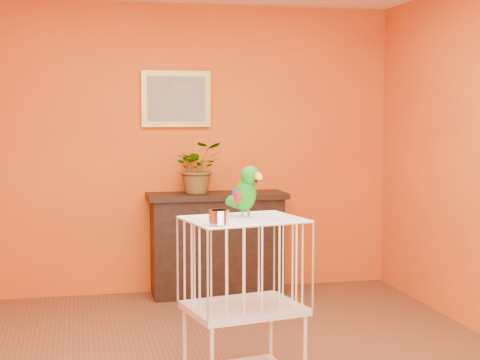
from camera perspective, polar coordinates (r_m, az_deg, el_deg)
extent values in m
plane|color=orange|center=(6.66, -4.99, 2.41)|extent=(4.00, 0.00, 4.00)
plane|color=orange|center=(2.29, 10.03, -2.91)|extent=(4.00, 0.00, 4.00)
cube|color=black|center=(6.60, -1.80, -5.18)|extent=(1.16, 0.39, 0.87)
cube|color=black|center=(6.53, -1.81, -1.23)|extent=(1.23, 0.44, 0.05)
cube|color=black|center=(6.43, -1.51, -5.45)|extent=(0.81, 0.02, 0.43)
cube|color=#511F17|center=(6.53, -3.80, -6.16)|extent=(0.05, 0.17, 0.27)
cube|color=#374924|center=(6.54, -3.13, -6.13)|extent=(0.05, 0.17, 0.27)
cube|color=#511F17|center=(6.56, -2.38, -6.10)|extent=(0.05, 0.17, 0.27)
cube|color=#374924|center=(6.58, -1.55, -6.07)|extent=(0.05, 0.17, 0.27)
cube|color=#511F17|center=(6.59, -0.72, -6.04)|extent=(0.05, 0.17, 0.27)
imported|color=#26722D|center=(6.46, -3.22, 0.50)|extent=(0.44, 0.48, 0.36)
cube|color=#B49740|center=(6.62, -4.98, 6.29)|extent=(0.62, 0.03, 0.50)
cube|color=gray|center=(6.61, -4.96, 6.29)|extent=(0.52, 0.01, 0.40)
cube|color=silver|center=(4.41, 0.29, -9.91)|extent=(0.74, 0.62, 0.04)
cube|color=silver|center=(4.31, 0.29, -3.08)|extent=(0.74, 0.62, 0.01)
cylinder|color=silver|center=(4.42, 5.08, -13.24)|extent=(0.02, 0.02, 0.45)
cylinder|color=silver|center=(4.58, -4.32, -12.56)|extent=(0.02, 0.02, 0.45)
cylinder|color=silver|center=(4.80, 2.43, -11.72)|extent=(0.02, 0.02, 0.45)
cylinder|color=silver|center=(4.05, -1.65, -2.89)|extent=(0.11, 0.11, 0.08)
cylinder|color=#59544C|center=(4.35, 0.21, -2.68)|extent=(0.01, 0.01, 0.04)
cylinder|color=#59544C|center=(4.38, 0.66, -2.62)|extent=(0.01, 0.01, 0.04)
ellipsoid|color=#0B870F|center=(4.35, 0.44, -1.14)|extent=(0.19, 0.21, 0.22)
ellipsoid|color=#0B870F|center=(4.32, 0.76, 0.38)|extent=(0.15, 0.15, 0.11)
cone|color=orange|center=(4.28, 1.26, 0.18)|extent=(0.08, 0.09, 0.07)
cone|color=black|center=(4.29, 1.13, -0.07)|extent=(0.04, 0.04, 0.03)
sphere|color=black|center=(4.28, 0.60, 0.49)|extent=(0.02, 0.02, 0.02)
sphere|color=black|center=(4.33, 1.29, 0.54)|extent=(0.02, 0.02, 0.02)
ellipsoid|color=#A50C0C|center=(4.32, -0.23, -1.32)|extent=(0.06, 0.07, 0.08)
ellipsoid|color=navy|center=(4.40, 0.91, -1.20)|extent=(0.06, 0.07, 0.08)
cone|color=#0B870F|center=(4.41, -0.24, -2.02)|extent=(0.14, 0.17, 0.12)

